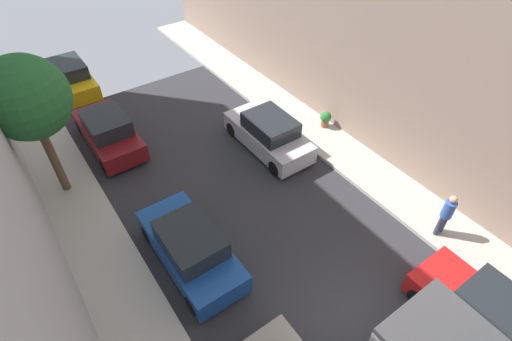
{
  "coord_description": "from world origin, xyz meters",
  "views": [
    {
      "loc": [
        -5.28,
        -2.31,
        10.71
      ],
      "look_at": [
        1.11,
        6.73,
        0.5
      ],
      "focal_mm": 27.67,
      "sensor_mm": 36.0,
      "label": 1
    }
  ],
  "objects_px": {
    "parked_car_right_1": "(491,320)",
    "pedestrian": "(446,214)",
    "parked_car_left_4": "(108,132)",
    "potted_plant_0": "(326,118)",
    "parked_car_right_2": "(269,134)",
    "street_tree_0": "(26,99)",
    "parked_car_left_3": "(191,247)",
    "parked_car_left_5": "(70,77)"
  },
  "relations": [
    {
      "from": "parked_car_right_1",
      "to": "pedestrian",
      "type": "distance_m",
      "value": 3.41
    },
    {
      "from": "parked_car_left_4",
      "to": "potted_plant_0",
      "type": "height_order",
      "value": "parked_car_left_4"
    },
    {
      "from": "parked_car_left_4",
      "to": "parked_car_right_2",
      "type": "height_order",
      "value": "same"
    },
    {
      "from": "parked_car_right_2",
      "to": "potted_plant_0",
      "type": "distance_m",
      "value": 2.89
    },
    {
      "from": "pedestrian",
      "to": "potted_plant_0",
      "type": "relative_size",
      "value": 2.3
    },
    {
      "from": "pedestrian",
      "to": "street_tree_0",
      "type": "xyz_separation_m",
      "value": [
        -9.63,
        9.38,
        2.99
      ]
    },
    {
      "from": "parked_car_right_2",
      "to": "pedestrian",
      "type": "height_order",
      "value": "pedestrian"
    },
    {
      "from": "parked_car_right_1",
      "to": "pedestrian",
      "type": "relative_size",
      "value": 2.44
    },
    {
      "from": "parked_car_right_2",
      "to": "potted_plant_0",
      "type": "xyz_separation_m",
      "value": [
        2.86,
        -0.4,
        -0.15
      ]
    },
    {
      "from": "parked_car_left_3",
      "to": "street_tree_0",
      "type": "relative_size",
      "value": 0.79
    },
    {
      "from": "parked_car_left_4",
      "to": "parked_car_right_2",
      "type": "bearing_deg",
      "value": -36.48
    },
    {
      "from": "parked_car_left_3",
      "to": "parked_car_right_1",
      "type": "distance_m",
      "value": 8.58
    },
    {
      "from": "parked_car_left_3",
      "to": "pedestrian",
      "type": "height_order",
      "value": "pedestrian"
    },
    {
      "from": "parked_car_right_1",
      "to": "potted_plant_0",
      "type": "height_order",
      "value": "parked_car_right_1"
    },
    {
      "from": "parked_car_left_5",
      "to": "potted_plant_0",
      "type": "xyz_separation_m",
      "value": [
        8.26,
        -9.92,
        -0.15
      ]
    },
    {
      "from": "parked_car_left_3",
      "to": "parked_car_right_2",
      "type": "height_order",
      "value": "same"
    },
    {
      "from": "parked_car_left_3",
      "to": "parked_car_left_4",
      "type": "relative_size",
      "value": 1.0
    },
    {
      "from": "pedestrian",
      "to": "street_tree_0",
      "type": "distance_m",
      "value": 13.77
    },
    {
      "from": "parked_car_left_3",
      "to": "parked_car_right_1",
      "type": "height_order",
      "value": "same"
    },
    {
      "from": "parked_car_right_2",
      "to": "pedestrian",
      "type": "relative_size",
      "value": 2.44
    },
    {
      "from": "parked_car_left_3",
      "to": "parked_car_right_2",
      "type": "distance_m",
      "value": 6.3
    },
    {
      "from": "parked_car_right_2",
      "to": "street_tree_0",
      "type": "relative_size",
      "value": 0.79
    },
    {
      "from": "parked_car_left_5",
      "to": "parked_car_right_2",
      "type": "bearing_deg",
      "value": -60.44
    },
    {
      "from": "potted_plant_0",
      "to": "parked_car_right_1",
      "type": "bearing_deg",
      "value": -106.73
    },
    {
      "from": "parked_car_left_5",
      "to": "street_tree_0",
      "type": "xyz_separation_m",
      "value": [
        -2.36,
        -7.23,
        3.35
      ]
    },
    {
      "from": "parked_car_left_4",
      "to": "street_tree_0",
      "type": "xyz_separation_m",
      "value": [
        -2.36,
        -1.7,
        3.35
      ]
    },
    {
      "from": "parked_car_right_1",
      "to": "parked_car_right_2",
      "type": "distance_m",
      "value": 9.91
    },
    {
      "from": "parked_car_left_3",
      "to": "pedestrian",
      "type": "distance_m",
      "value": 8.23
    },
    {
      "from": "parked_car_left_4",
      "to": "parked_car_right_1",
      "type": "xyz_separation_m",
      "value": [
        5.4,
        -13.91,
        0.0
      ]
    },
    {
      "from": "street_tree_0",
      "to": "parked_car_right_2",
      "type": "bearing_deg",
      "value": -16.46
    },
    {
      "from": "parked_car_right_1",
      "to": "parked_car_right_2",
      "type": "relative_size",
      "value": 1.0
    },
    {
      "from": "parked_car_left_3",
      "to": "parked_car_left_4",
      "type": "xyz_separation_m",
      "value": [
        0.0,
        7.24,
        0.0
      ]
    },
    {
      "from": "parked_car_left_4",
      "to": "pedestrian",
      "type": "bearing_deg",
      "value": -56.72
    },
    {
      "from": "parked_car_right_1",
      "to": "pedestrian",
      "type": "height_order",
      "value": "pedestrian"
    },
    {
      "from": "parked_car_left_4",
      "to": "parked_car_left_5",
      "type": "distance_m",
      "value": 5.53
    },
    {
      "from": "parked_car_left_3",
      "to": "potted_plant_0",
      "type": "height_order",
      "value": "parked_car_left_3"
    },
    {
      "from": "parked_car_left_5",
      "to": "parked_car_right_1",
      "type": "xyz_separation_m",
      "value": [
        5.4,
        -19.43,
        0.0
      ]
    },
    {
      "from": "parked_car_right_1",
      "to": "parked_car_right_2",
      "type": "bearing_deg",
      "value": 90.0
    },
    {
      "from": "parked_car_left_3",
      "to": "potted_plant_0",
      "type": "bearing_deg",
      "value": 18.99
    },
    {
      "from": "parked_car_right_2",
      "to": "street_tree_0",
      "type": "xyz_separation_m",
      "value": [
        -7.76,
        2.29,
        3.35
      ]
    },
    {
      "from": "parked_car_left_4",
      "to": "parked_car_left_5",
      "type": "bearing_deg",
      "value": 90.0
    },
    {
      "from": "parked_car_left_3",
      "to": "street_tree_0",
      "type": "height_order",
      "value": "street_tree_0"
    }
  ]
}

